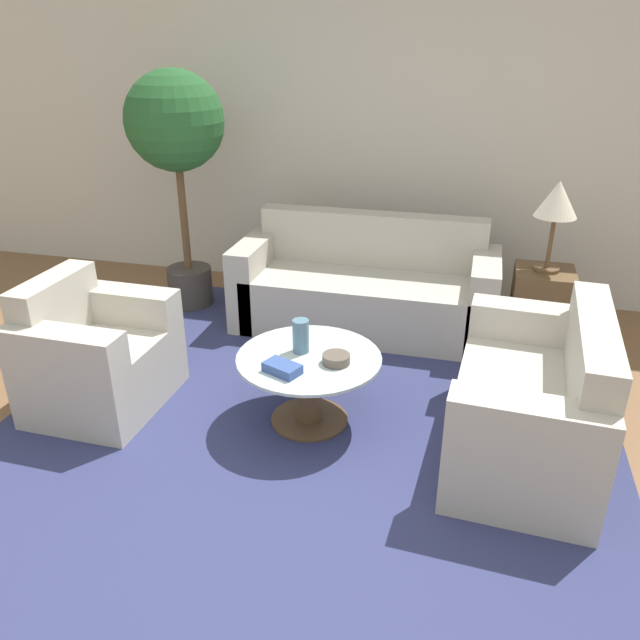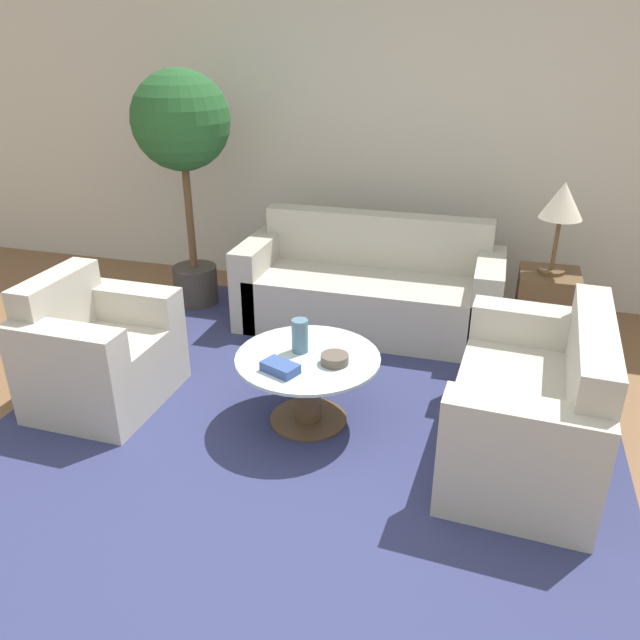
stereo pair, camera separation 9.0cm
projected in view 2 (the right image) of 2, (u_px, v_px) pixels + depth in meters
name	position (u px, v px, depth m)	size (l,w,h in m)	color
ground_plane	(265.00, 513.00, 3.01)	(14.00, 14.00, 0.00)	brown
wall_back	(391.00, 140.00, 5.13)	(10.00, 0.06, 2.60)	beige
rug	(308.00, 420.00, 3.72)	(3.55, 3.68, 0.01)	navy
sofa_main	(370.00, 291.00, 4.82)	(1.96, 0.76, 0.84)	#B2AD9E
armchair	(96.00, 357.00, 3.83)	(0.72, 0.84, 0.81)	#B2AD9E
loveseat	(537.00, 411.00, 3.29)	(0.80, 1.34, 0.83)	#B2AD9E
coffee_table	(308.00, 380.00, 3.61)	(0.83, 0.83, 0.43)	brown
side_table	(545.00, 310.00, 4.48)	(0.41, 0.41, 0.58)	brown
table_lamp	(562.00, 204.00, 4.15)	(0.29, 0.29, 0.63)	brown
potted_plant	(182.00, 138.00, 4.77)	(0.75, 0.75, 1.88)	#3D3833
vase	(300.00, 336.00, 3.56)	(0.09, 0.09, 0.20)	slate
bowl	(335.00, 359.00, 3.46)	(0.16, 0.16, 0.05)	brown
book_stack	(280.00, 368.00, 3.37)	(0.23, 0.19, 0.05)	#334C8C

